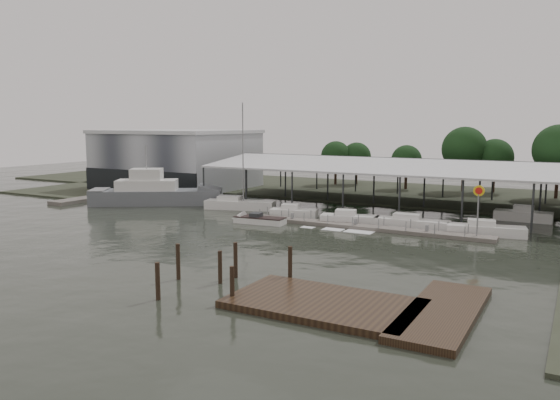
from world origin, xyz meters
The scene contains 18 objects.
ground centered at (0.00, 0.00, 0.00)m, with size 200.00×200.00×0.00m, color #252A22.
land_strip_far centered at (0.00, 42.00, 0.10)m, with size 140.00×30.00×0.30m.
land_strip_west centered at (-40.00, 30.00, 0.10)m, with size 20.00×40.00×0.30m.
storage_warehouse centered at (-28.00, 29.94, 5.29)m, with size 24.50×20.50×10.50m.
covered_boat_shed centered at (17.00, 28.00, 6.13)m, with size 58.24×24.00×6.96m.
trawler_dock centered at (-30.00, 14.00, 0.25)m, with size 3.00×18.00×0.50m.
floating_dock centered at (15.00, 10.00, 0.20)m, with size 28.00×2.00×1.40m.
shell_fuel_sign centered at (27.00, 9.99, 3.93)m, with size 1.10×0.18×5.55m.
boardwalk_platform centered at (24.55, -15.27, 0.20)m, with size 15.00×12.00×0.50m.
grey_trawler centered at (-18.00, 12.95, 1.58)m, with size 18.26×13.78×8.84m.
white_sailboat centered at (-4.93, 14.99, 0.66)m, with size 9.91×5.21×14.61m.
speedboat_underway centered at (2.64, 7.05, 0.39)m, with size 17.74×3.70×2.00m.
moored_cruiser_0 centered at (4.64, 12.86, 0.61)m, with size 6.18×3.62×1.70m.
moored_cruiser_1 centered at (12.43, 12.02, 0.61)m, with size 7.03×3.78×1.70m.
moored_cruiser_2 centered at (19.46, 12.83, 0.61)m, with size 8.32×2.45×1.70m.
moored_cruiser_3 centered at (27.40, 12.81, 0.61)m, with size 8.09×3.65×1.70m.
mooring_pilings centered at (13.60, -15.59, 1.00)m, with size 7.95×8.31×3.33m.
horizon_tree_line centered at (24.09, 47.85, 6.37)m, with size 68.67×10.33×11.55m.
Camera 1 is at (35.89, -46.72, 11.64)m, focal length 35.00 mm.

